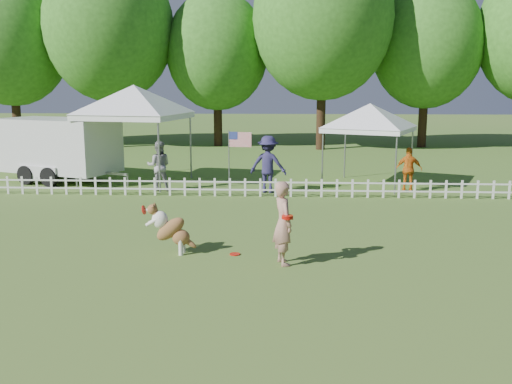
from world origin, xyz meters
TOP-DOWN VIEW (x-y plane):
  - ground at (0.00, 0.00)m, footprint 120.00×120.00m
  - picket_fence at (0.00, 7.00)m, footprint 22.00×0.08m
  - handler at (1.05, -0.10)m, footprint 0.59×0.73m
  - dog at (-1.38, 0.50)m, footprint 1.09×0.44m
  - frisbee_on_turf at (0.00, 0.48)m, footprint 0.28×0.28m
  - canopy_tent_left at (-4.48, 9.40)m, footprint 3.97×3.97m
  - canopy_tent_right at (4.06, 9.37)m, footprint 3.69×3.69m
  - cargo_trailer at (-7.55, 9.70)m, footprint 6.00×4.19m
  - flag_pole at (-0.82, 7.51)m, footprint 0.82×0.20m
  - spectator_a at (-3.31, 7.96)m, footprint 0.90×0.73m
  - spectator_b at (0.48, 7.76)m, footprint 1.37×0.96m
  - spectator_c at (5.30, 8.25)m, footprint 0.93×0.50m
  - tree_far_left at (-15.00, 22.00)m, footprint 6.60×6.60m
  - tree_left at (-9.00, 21.50)m, footprint 7.40×7.40m
  - tree_center_left at (-3.00, 22.50)m, footprint 6.00×6.00m
  - tree_center_right at (3.00, 21.00)m, footprint 7.60×7.60m
  - tree_right at (9.00, 22.50)m, footprint 6.20×6.20m

SIDE VIEW (x-z plane):
  - ground at x=0.00m, z-range 0.00..0.00m
  - frisbee_on_turf at x=0.00m, z-range 0.00..0.02m
  - picket_fence at x=0.00m, z-range 0.00..0.60m
  - dog at x=-1.38m, z-range 0.00..1.10m
  - spectator_c at x=5.30m, z-range 0.00..1.52m
  - spectator_a at x=-3.31m, z-range 0.00..1.71m
  - handler at x=1.05m, z-range 0.00..1.72m
  - spectator_b at x=0.48m, z-range 0.00..1.93m
  - flag_pole at x=-0.82m, z-range 0.00..2.13m
  - cargo_trailer at x=-7.55m, z-range 0.00..2.42m
  - canopy_tent_right at x=4.06m, z-range 0.00..2.90m
  - canopy_tent_left at x=-4.48m, z-range 0.00..3.53m
  - tree_center_left at x=-3.00m, z-range 0.00..9.80m
  - tree_right at x=9.00m, z-range 0.00..10.40m
  - tree_far_left at x=-15.00m, z-range 0.00..11.00m
  - tree_left at x=-9.00m, z-range 0.00..12.00m
  - tree_center_right at x=3.00m, z-range 0.00..12.60m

